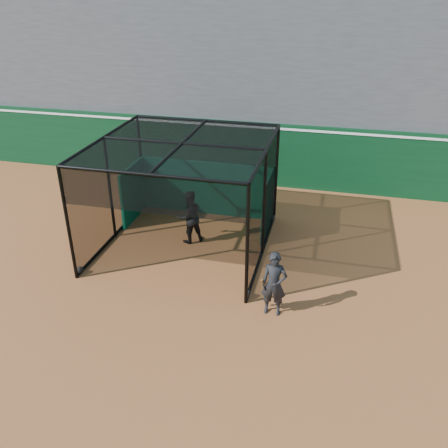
# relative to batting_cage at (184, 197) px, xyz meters

# --- Properties ---
(ground) EXTENTS (120.00, 120.00, 0.00)m
(ground) POSITION_rel_batting_cage_xyz_m (0.38, -2.99, -1.63)
(ground) COLOR brown
(ground) RESTS_ON ground
(outfield_wall) EXTENTS (50.00, 0.50, 2.50)m
(outfield_wall) POSITION_rel_batting_cage_xyz_m (0.38, 5.51, -0.34)
(outfield_wall) COLOR #093418
(outfield_wall) RESTS_ON ground
(grandstand) EXTENTS (50.00, 7.85, 8.95)m
(grandstand) POSITION_rel_batting_cage_xyz_m (0.38, 9.28, 2.85)
(grandstand) COLOR #4C4C4F
(grandstand) RESTS_ON ground
(batting_cage) EXTENTS (4.86, 5.01, 3.27)m
(batting_cage) POSITION_rel_batting_cage_xyz_m (0.00, 0.00, 0.00)
(batting_cage) COLOR black
(batting_cage) RESTS_ON ground
(batter) EXTENTS (1.05, 1.01, 1.70)m
(batter) POSITION_rel_batting_cage_xyz_m (0.05, 0.26, -0.78)
(batter) COLOR black
(batter) RESTS_ON ground
(on_deck_player) EXTENTS (0.63, 0.43, 1.68)m
(on_deck_player) POSITION_rel_batting_cage_xyz_m (3.10, -2.71, -0.79)
(on_deck_player) COLOR black
(on_deck_player) RESTS_ON ground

